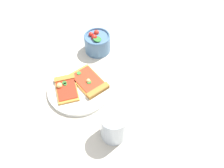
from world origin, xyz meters
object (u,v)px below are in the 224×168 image
(plate, at_px, (79,89))
(paper_napkin, at_px, (160,95))
(pizza_slice_far, at_px, (90,83))
(salad_bowl, at_px, (97,42))
(soda_glass, at_px, (114,126))
(pizza_slice_near, at_px, (66,87))

(plate, distance_m, paper_napkin, 0.28)
(pizza_slice_far, distance_m, salad_bowl, 0.19)
(salad_bowl, xyz_separation_m, soda_glass, (0.33, -0.19, 0.01))
(salad_bowl, bearing_deg, soda_glass, -29.73)
(pizza_slice_near, relative_size, pizza_slice_far, 0.96)
(pizza_slice_near, xyz_separation_m, salad_bowl, (-0.09, 0.21, 0.02))
(salad_bowl, relative_size, paper_napkin, 0.92)
(salad_bowl, bearing_deg, pizza_slice_near, -65.89)
(pizza_slice_near, relative_size, soda_glass, 1.23)
(pizza_slice_far, relative_size, salad_bowl, 1.34)
(pizza_slice_far, bearing_deg, plate, -106.30)
(plate, bearing_deg, pizza_slice_far, 73.70)
(soda_glass, xyz_separation_m, paper_napkin, (-0.01, 0.22, -0.05))
(plate, distance_m, pizza_slice_far, 0.04)
(pizza_slice_near, bearing_deg, paper_napkin, 47.01)
(salad_bowl, relative_size, soda_glass, 0.96)
(pizza_slice_far, height_order, paper_napkin, pizza_slice_far)
(salad_bowl, bearing_deg, pizza_slice_far, -45.04)
(plate, bearing_deg, pizza_slice_near, -126.56)
(plate, relative_size, pizza_slice_near, 1.70)
(soda_glass, bearing_deg, pizza_slice_far, 164.41)
(soda_glass, bearing_deg, salad_bowl, 150.27)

